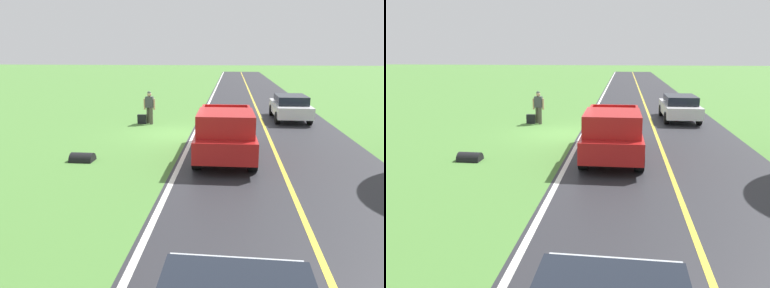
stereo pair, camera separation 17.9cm
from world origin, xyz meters
The scene contains 9 objects.
ground_plane centered at (0.00, 0.00, 0.00)m, with size 200.00×200.00×0.00m, color #4C7F38.
road_surface centered at (-4.27, 0.00, 0.00)m, with size 7.20×120.00×0.00m, color #28282D.
lane_edge_line centered at (-0.84, 0.00, 0.01)m, with size 0.16×117.60×0.00m, color silver.
lane_centre_line centered at (-4.27, 0.00, 0.01)m, with size 0.14×117.60×0.00m, color gold.
hitchhiker_walking centered at (1.79, -2.52, 0.98)m, with size 0.62×0.51×1.75m.
suitcase_carried centered at (2.21, -2.44, 0.25)m, with size 0.20×0.46×0.49m, color black.
pickup_truck_passing centered at (-2.35, 3.81, 0.97)m, with size 2.15×5.42×1.82m.
sedan_near_oncoming centered at (-5.85, -4.54, 0.75)m, with size 1.96×4.42×1.41m.
drainage_culvert centered at (2.63, 4.74, 0.00)m, with size 0.60×0.60×0.80m, color black.
Camera 1 is at (-2.54, 16.86, 3.71)m, focal length 34.81 mm.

